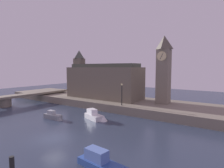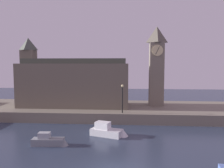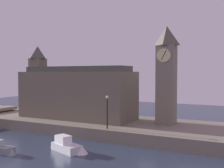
{
  "view_description": "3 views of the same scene",
  "coord_description": "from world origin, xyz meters",
  "px_view_note": "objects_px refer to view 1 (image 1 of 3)",
  "views": [
    {
      "loc": [
        18.05,
        -13.98,
        8.38
      ],
      "look_at": [
        -2.69,
        15.99,
        5.17
      ],
      "focal_mm": 30.29,
      "sensor_mm": 36.0,
      "label": 1
    },
    {
      "loc": [
        1.22,
        -17.73,
        8.45
      ],
      "look_at": [
        -1.18,
        14.37,
        5.6
      ],
      "focal_mm": 37.81,
      "sensor_mm": 36.0,
      "label": 2
    },
    {
      "loc": [
        15.91,
        -13.99,
        8.14
      ],
      "look_at": [
        0.66,
        15.33,
        6.88
      ],
      "focal_mm": 44.09,
      "sensor_mm": 36.0,
      "label": 3
    }
  ],
  "objects_px": {
    "clock_tower": "(164,69)",
    "boat_cruiser_grey": "(54,116)",
    "streetlamp": "(122,92)",
    "boat_tour_blue": "(106,165)",
    "parliament_hall": "(102,81)",
    "boat_ferry_white": "(96,116)"
  },
  "relations": [
    {
      "from": "parliament_hall",
      "to": "boat_cruiser_grey",
      "type": "xyz_separation_m",
      "value": [
        1.27,
        -14.6,
        -4.84
      ]
    },
    {
      "from": "clock_tower",
      "to": "boat_ferry_white",
      "type": "height_order",
      "value": "clock_tower"
    },
    {
      "from": "boat_cruiser_grey",
      "to": "parliament_hall",
      "type": "bearing_deg",
      "value": 94.99
    },
    {
      "from": "clock_tower",
      "to": "boat_ferry_white",
      "type": "distance_m",
      "value": 15.92
    },
    {
      "from": "clock_tower",
      "to": "boat_ferry_white",
      "type": "xyz_separation_m",
      "value": [
        -6.67,
        -12.29,
        -7.59
      ]
    },
    {
      "from": "clock_tower",
      "to": "parliament_hall",
      "type": "bearing_deg",
      "value": -174.4
    },
    {
      "from": "boat_cruiser_grey",
      "to": "boat_ferry_white",
      "type": "xyz_separation_m",
      "value": [
        5.79,
        3.65,
        0.1
      ]
    },
    {
      "from": "clock_tower",
      "to": "boat_tour_blue",
      "type": "distance_m",
      "value": 24.97
    },
    {
      "from": "parliament_hall",
      "to": "boat_ferry_white",
      "type": "relative_size",
      "value": 3.69
    },
    {
      "from": "parliament_hall",
      "to": "boat_tour_blue",
      "type": "bearing_deg",
      "value": -51.85
    },
    {
      "from": "streetlamp",
      "to": "boat_tour_blue",
      "type": "relative_size",
      "value": 0.76
    },
    {
      "from": "parliament_hall",
      "to": "boat_ferry_white",
      "type": "distance_m",
      "value": 13.86
    },
    {
      "from": "parliament_hall",
      "to": "boat_cruiser_grey",
      "type": "bearing_deg",
      "value": -85.01
    },
    {
      "from": "boat_ferry_white",
      "to": "parliament_hall",
      "type": "bearing_deg",
      "value": 122.83
    },
    {
      "from": "streetlamp",
      "to": "boat_cruiser_grey",
      "type": "bearing_deg",
      "value": -126.79
    },
    {
      "from": "boat_cruiser_grey",
      "to": "boat_tour_blue",
      "type": "xyz_separation_m",
      "value": [
        16.12,
        -7.54,
        0.03
      ]
    },
    {
      "from": "clock_tower",
      "to": "boat_cruiser_grey",
      "type": "bearing_deg",
      "value": -128.01
    },
    {
      "from": "streetlamp",
      "to": "boat_tour_blue",
      "type": "distance_m",
      "value": 19.59
    },
    {
      "from": "streetlamp",
      "to": "boat_tour_blue",
      "type": "height_order",
      "value": "streetlamp"
    },
    {
      "from": "streetlamp",
      "to": "boat_tour_blue",
      "type": "xyz_separation_m",
      "value": [
        9.02,
        -17.03,
        -3.49
      ]
    },
    {
      "from": "clock_tower",
      "to": "boat_cruiser_grey",
      "type": "distance_m",
      "value": 21.65
    },
    {
      "from": "clock_tower",
      "to": "streetlamp",
      "type": "distance_m",
      "value": 9.38
    }
  ]
}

